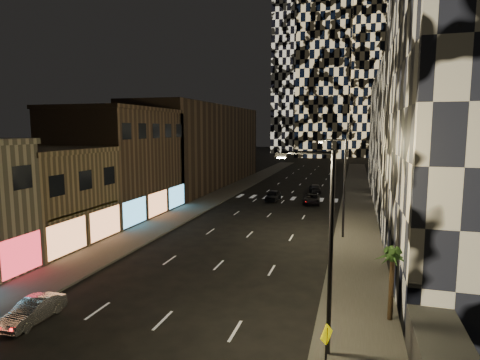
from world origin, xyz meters
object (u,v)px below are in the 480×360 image
Objects in this scene: streetlight_far at (342,181)px; car_dark_rightlane at (312,199)px; ped_sign at (326,345)px; streetlight_near at (325,239)px; car_dark_midlane at (273,195)px; car_dark_oncoming at (315,188)px; palm_tree at (393,260)px; car_silver_parked at (33,311)px.

car_dark_rightlane is at bearing 104.90° from streetlight_far.
streetlight_near is at bearing 121.95° from ped_sign.
car_dark_midlane is 0.96× the size of car_dark_oncoming.
palm_tree is (8.00, -42.30, 2.70)m from car_dark_oncoming.
ped_sign is (4.67, -38.83, 1.26)m from car_dark_rightlane.
streetlight_far reaches higher than car_dark_rightlane.
car_dark_oncoming is 1.72× the size of ped_sign.
streetlight_near reaches higher than palm_tree.
car_dark_midlane reaches higher than car_silver_parked.
car_dark_midlane is at bearing 82.19° from car_silver_parked.
palm_tree reaches higher than car_dark_rightlane.
car_dark_midlane is 0.91× the size of car_dark_rightlane.
streetlight_near is at bearing -74.09° from car_dark_midlane.
streetlight_far is at bearing 54.43° from car_silver_parked.
streetlight_far is at bearing -59.45° from car_dark_midlane.
palm_tree is (7.50, -32.21, 2.70)m from car_dark_rightlane.
car_silver_parked is at bearing -176.01° from streetlight_near.
streetlight_far is (0.00, 20.00, 0.00)m from streetlight_near.
car_dark_rightlane is 1.21× the size of palm_tree.
car_silver_parked is 0.79× the size of car_dark_rightlane.
streetlight_near is 4.25m from ped_sign.
car_dark_oncoming is 49.20m from ped_sign.
car_silver_parked is 38.82m from car_dark_rightlane.
car_silver_parked is at bearing -160.65° from ped_sign.
streetlight_near is at bearing -90.00° from streetlight_far.
car_silver_parked is 0.95× the size of palm_tree.
car_dark_midlane is 10.24m from car_dark_oncoming.
car_dark_rightlane is 1.80× the size of ped_sign.
streetlight_near is 2.32× the size of palm_tree.
streetlight_near is 1.00× the size of streetlight_far.
car_dark_oncoming is (-4.85, 26.45, -4.71)m from streetlight_far.
streetlight_near is at bearing 3.54° from car_silver_parked.
car_dark_midlane is 5.58m from car_dark_rightlane.
car_silver_parked is 0.86× the size of car_dark_midlane.
car_dark_oncoming is (9.93, 47.48, 0.04)m from car_silver_parked.
streetlight_far reaches higher than car_dark_midlane.
car_dark_rightlane is at bearing -10.40° from car_dark_midlane.
car_dark_midlane is (-9.82, 37.49, -4.62)m from streetlight_near.
car_dark_rightlane is at bearing 96.83° from streetlight_near.
car_dark_rightlane is (-4.35, 36.36, -4.70)m from streetlight_near.
palm_tree is (2.83, 6.62, 1.44)m from ped_sign.
ped_sign is at bearing -113.20° from palm_tree.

